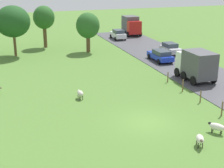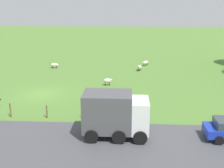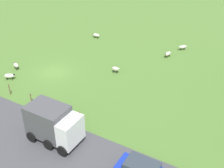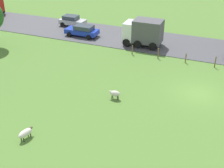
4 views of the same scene
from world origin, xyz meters
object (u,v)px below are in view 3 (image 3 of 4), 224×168
sheep_2 (168,54)px  sheep_3 (183,47)px  sheep_1 (9,76)px  sheep_5 (116,69)px  sheep_0 (16,65)px  sheep_4 (96,35)px  truck_1 (53,123)px

sheep_2 → sheep_3: (-3.33, 1.03, -0.01)m
sheep_1 → sheep_5: 12.68m
sheep_0 → sheep_3: 23.09m
sheep_5 → sheep_1: bearing=-52.2°
sheep_4 → truck_1: 23.75m
sheep_0 → sheep_1: (2.28, 1.32, -0.05)m
sheep_1 → truck_1: 12.77m
sheep_1 → sheep_5: sheep_5 is taller
sheep_0 → sheep_1: bearing=30.0°
sheep_4 → sheep_1: bearing=-6.0°
sheep_4 → sheep_3: bearing=100.4°
sheep_3 → sheep_4: bearing=-79.6°
sheep_4 → sheep_5: bearing=44.7°
sheep_0 → truck_1: (7.70, 12.80, 1.24)m
sheep_2 → truck_1: bearing=-6.8°
sheep_4 → sheep_5: (8.41, 8.31, 0.07)m
sheep_3 → sheep_5: size_ratio=1.16×
sheep_5 → truck_1: 13.33m
sheep_0 → sheep_4: size_ratio=0.90×
sheep_4 → sheep_2: bearing=85.9°
sheep_2 → truck_1: (20.72, -2.48, 1.31)m
truck_1 → sheep_2: bearing=173.2°
sheep_5 → truck_1: size_ratio=0.22×
sheep_1 → sheep_3: 23.91m
sheep_0 → sheep_3: sheep_0 is taller
sheep_5 → sheep_0: bearing=-64.1°
sheep_1 → sheep_4: sheep_1 is taller
sheep_2 → sheep_3: bearing=162.9°
sheep_5 → truck_1: (13.19, 1.47, 1.24)m
sheep_3 → sheep_2: bearing=-17.1°
sheep_2 → sheep_5: (7.52, -3.95, 0.06)m
sheep_2 → sheep_0: bearing=-49.6°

